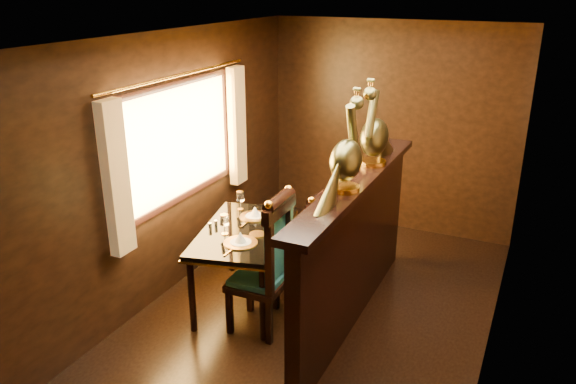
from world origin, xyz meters
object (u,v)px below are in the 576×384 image
dining_table (244,236)px  peacock_left (347,142)px  chair_right (313,248)px  peacock_right (375,121)px  chair_left (271,261)px

dining_table → peacock_left: bearing=-23.0°
chair_right → peacock_right: peacock_right is taller
chair_left → chair_right: 0.51m
chair_left → peacock_left: (0.58, 0.15, 1.07)m
chair_right → chair_left: bearing=-106.6°
chair_right → peacock_right: 1.27m
chair_left → chair_right: bearing=67.4°
chair_right → peacock_left: bearing=-34.1°
dining_table → peacock_right: size_ratio=1.78×
dining_table → peacock_left: 1.50m
chair_right → peacock_left: size_ratio=1.54×
dining_table → chair_left: 0.55m
dining_table → peacock_right: 1.59m
chair_right → dining_table: bearing=-162.0°
dining_table → chair_left: size_ratio=1.08×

